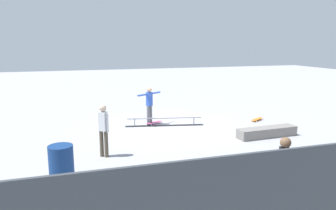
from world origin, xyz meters
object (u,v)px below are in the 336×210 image
at_px(skate_ledge, 267,132).
at_px(grind_rail, 165,122).
at_px(loose_skateboard_orange, 257,119).
at_px(trash_bin, 61,164).
at_px(skateboard_main, 154,122).
at_px(skater_main, 149,103).
at_px(bystander_white_shirt, 103,128).
at_px(bystander_black_shirt, 284,171).

bearing_deg(skate_ledge, grind_rail, -40.49).
bearing_deg(loose_skateboard_orange, trash_bin, 176.77).
height_order(skateboard_main, trash_bin, trash_bin).
xyz_separation_m(skateboard_main, loose_skateboard_orange, (-4.65, 0.80, 0.00)).
distance_m(grind_rail, skateboard_main, 0.54).
relative_size(skateboard_main, loose_skateboard_orange, 1.02).
height_order(skater_main, loose_skateboard_orange, skater_main).
relative_size(skater_main, bystander_white_shirt, 0.99).
height_order(grind_rail, bystander_white_shirt, bystander_white_shirt).
xyz_separation_m(skate_ledge, bystander_white_shirt, (6.14, 0.37, 0.76)).
height_order(skate_ledge, trash_bin, trash_bin).
distance_m(skate_ledge, bystander_black_shirt, 5.79).
height_order(skate_ledge, skateboard_main, skate_ledge).
height_order(bystander_black_shirt, trash_bin, bystander_black_shirt).
bearing_deg(bystander_white_shirt, bystander_black_shirt, -17.73).
height_order(loose_skateboard_orange, trash_bin, trash_bin).
xyz_separation_m(skate_ledge, trash_bin, (7.39, 1.96, 0.30)).
relative_size(skateboard_main, bystander_black_shirt, 0.49).
bearing_deg(bystander_white_shirt, skateboard_main, 91.38).
bearing_deg(skate_ledge, trash_bin, 14.85).
height_order(bystander_white_shirt, trash_bin, bystander_white_shirt).
bearing_deg(bystander_black_shirt, skateboard_main, 28.01).
bearing_deg(skate_ledge, skater_main, -39.54).
bearing_deg(skate_ledge, loose_skateboard_orange, -114.47).
xyz_separation_m(skate_ledge, skateboard_main, (3.58, -3.16, -0.11)).
bearing_deg(skateboard_main, skater_main, -20.01).
height_order(grind_rail, skate_ledge, skate_ledge).
distance_m(skater_main, bystander_black_shirt, 8.10).
bearing_deg(grind_rail, trash_bin, 60.29).
relative_size(loose_skateboard_orange, trash_bin, 0.81).
xyz_separation_m(skater_main, trash_bin, (3.59, 5.09, -0.48)).
bearing_deg(loose_skateboard_orange, skate_ledge, -144.73).
bearing_deg(bystander_white_shirt, loose_skateboard_orange, 58.07).
height_order(grind_rail, bystander_black_shirt, bystander_black_shirt).
distance_m(bystander_white_shirt, loose_skateboard_orange, 7.76).
bearing_deg(skater_main, grind_rail, 114.99).
bearing_deg(loose_skateboard_orange, grind_rail, 144.44).
xyz_separation_m(grind_rail, skate_ledge, (-3.23, 2.76, 0.03)).
bearing_deg(bystander_white_shirt, skater_main, 93.59).
xyz_separation_m(grind_rail, loose_skateboard_orange, (-4.30, 0.40, -0.08)).
distance_m(grind_rail, trash_bin, 6.30).
height_order(skater_main, trash_bin, skater_main).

